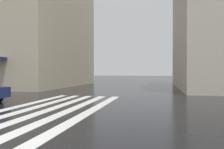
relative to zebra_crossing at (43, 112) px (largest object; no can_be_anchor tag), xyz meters
name	(u,v)px	position (x,y,z in m)	size (l,w,h in m)	color
ground_plane	(2,143)	(-4.00, -1.21, 0.00)	(220.00, 220.00, 0.00)	black
zebra_crossing	(43,112)	(0.00, 0.00, 0.00)	(13.00, 4.50, 0.01)	silver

